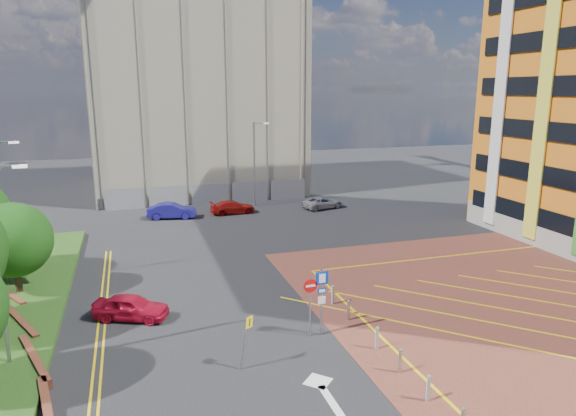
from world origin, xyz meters
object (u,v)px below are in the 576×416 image
lamp_back (255,161)px  sign_cluster (317,295)px  tree_c (13,240)px  warning_sign (246,336)px  car_red_left (131,307)px  car_blue_back (172,211)px  car_red_back (233,207)px  car_silver_back (323,203)px

lamp_back → sign_cluster: (-3.78, -27.02, -2.41)m
tree_c → warning_sign: tree_c is taller
warning_sign → car_red_left: (-4.36, 6.18, -0.81)m
sign_cluster → warning_sign: (-3.71, -1.85, -0.52)m
car_blue_back → car_red_back: car_blue_back is taller
car_blue_back → car_red_back: 5.41m
car_silver_back → car_red_back: bearing=72.0°
tree_c → car_silver_back: bearing=32.6°
warning_sign → car_blue_back: warning_sign is taller
sign_cluster → car_silver_back: bearing=68.3°
car_blue_back → tree_c: bearing=158.9°
warning_sign → lamp_back: bearing=75.5°
warning_sign → car_silver_back: warning_sign is taller
car_red_left → car_red_back: bearing=-0.5°
lamp_back → car_red_back: bearing=-137.4°
lamp_back → car_red_back: 5.34m
lamp_back → car_silver_back: bearing=-28.2°
sign_cluster → car_red_back: sign_cluster is taller
tree_c → sign_cluster: (13.80, -9.02, -1.24)m
car_red_left → tree_c: bearing=74.5°
tree_c → lamp_back: size_ratio=0.61×
car_red_left → car_silver_back: (17.60, 19.60, -0.06)m
tree_c → lamp_back: lamp_back is taller
car_red_back → car_silver_back: 8.54m
sign_cluster → car_red_back: 24.52m
lamp_back → car_silver_back: lamp_back is taller
tree_c → sign_cluster: tree_c is taller
warning_sign → car_red_back: bearing=79.8°
car_red_back → car_silver_back: car_red_back is taller
tree_c → car_blue_back: (9.40, 15.22, -2.51)m
car_silver_back → sign_cluster: bearing=143.8°
sign_cluster → car_silver_back: size_ratio=0.79×
lamp_back → car_red_left: lamp_back is taller
sign_cluster → car_blue_back: 24.67m
car_silver_back → lamp_back: bearing=47.3°
lamp_back → car_silver_back: 7.55m
lamp_back → sign_cluster: lamp_back is taller
tree_c → lamp_back: bearing=45.7°
car_blue_back → car_red_left: bearing=-179.8°
car_red_left → car_blue_back: bearing=13.4°
lamp_back → car_blue_back: 9.39m
car_blue_back → car_silver_back: 13.94m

